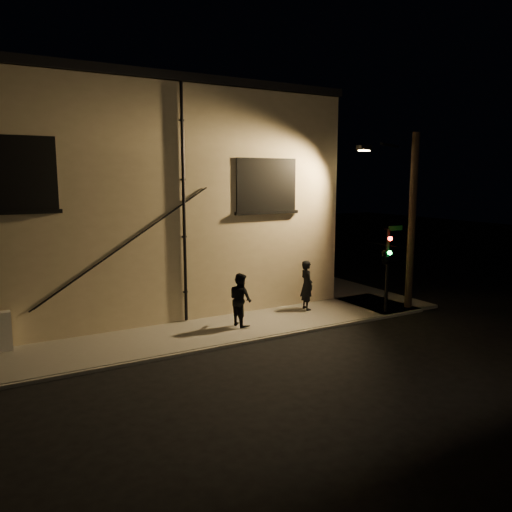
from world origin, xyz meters
TOP-DOWN VIEW (x-y plane):
  - ground at (0.00, 0.00)m, footprint 90.00×90.00m
  - sidewalk at (1.22, 4.39)m, footprint 21.00×16.00m
  - building at (-3.00, 8.99)m, footprint 16.20×12.23m
  - pedestrian_a at (2.93, 2.11)m, footprint 0.57×0.78m
  - pedestrian_b at (-0.33, 1.49)m, footprint 0.81×0.98m
  - traffic_signal at (5.20, 0.19)m, footprint 1.13×1.92m
  - streetlamp_pole at (6.62, 0.48)m, footprint 2.02×1.39m

SIDE VIEW (x-z plane):
  - ground at x=0.00m, z-range 0.00..0.00m
  - sidewalk at x=1.22m, z-range 0.00..0.12m
  - pedestrian_b at x=-0.33m, z-range 0.12..1.99m
  - pedestrian_a at x=2.93m, z-range 0.12..2.08m
  - traffic_signal at x=5.20m, z-range 0.69..4.02m
  - streetlamp_pole at x=6.62m, z-range 0.23..7.22m
  - building at x=-3.00m, z-range 0.00..8.80m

